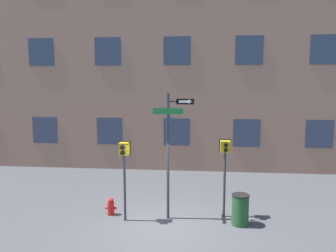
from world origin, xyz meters
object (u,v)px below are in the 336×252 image
Objects in this scene: street_sign_pole at (170,145)px; fire_hydrant at (111,207)px; pedestrian_signal_left at (124,159)px; trash_bin at (240,210)px; pedestrian_signal_right at (225,157)px.

street_sign_pole reaches higher than fire_hydrant.
trash_bin is at bearing 0.53° from pedestrian_signal_left.
trash_bin is (4.24, -0.38, 0.21)m from fire_hydrant.
trash_bin reaches higher than fire_hydrant.
trash_bin is (2.22, -0.28, -1.97)m from street_sign_pole.
pedestrian_signal_left is 3.96m from trash_bin.
street_sign_pole is 1.85m from pedestrian_signal_right.
pedestrian_signal_left is 1.88m from fire_hydrant.
pedestrian_signal_left reaches higher than trash_bin.
street_sign_pole reaches higher than pedestrian_signal_right.
street_sign_pole reaches higher than trash_bin.
street_sign_pole is 2.97m from fire_hydrant.
street_sign_pole is at bearing 172.90° from trash_bin.
pedestrian_signal_left is 1.00× the size of pedestrian_signal_right.
fire_hydrant is at bearing -176.72° from pedestrian_signal_right.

